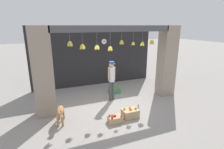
{
  "coord_description": "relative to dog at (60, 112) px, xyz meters",
  "views": [
    {
      "loc": [
        -2.65,
        -6.13,
        3.23
      ],
      "look_at": [
        0.0,
        0.44,
        1.23
      ],
      "focal_mm": 28.0,
      "sensor_mm": 36.0,
      "label": 1
    }
  ],
  "objects": [
    {
      "name": "ground_plane",
      "position": [
        2.29,
        0.58,
        -0.43
      ],
      "size": [
        60.0,
        60.0,
        0.0
      ],
      "primitive_type": "plane",
      "color": "gray"
    },
    {
      "name": "shop_pillar_right",
      "position": [
        4.98,
        0.88,
        1.18
      ],
      "size": [
        0.7,
        0.6,
        3.22
      ],
      "primitive_type": "cube",
      "color": "gray",
      "rests_on": "ground_plane"
    },
    {
      "name": "produce_box_green",
      "position": [
        2.77,
        1.91,
        -0.3
      ],
      "size": [
        0.51,
        0.41,
        0.28
      ],
      "primitive_type": "cube",
      "color": "#42844C",
      "rests_on": "ground_plane"
    },
    {
      "name": "shopkeeper",
      "position": [
        2.32,
        1.15,
        0.62
      ],
      "size": [
        0.34,
        0.3,
        1.76
      ],
      "rotation": [
        0.0,
        0.0,
        3.25
      ],
      "color": "#424247",
      "rests_on": "ground_plane"
    },
    {
      "name": "storefront_awning",
      "position": [
        2.29,
        0.7,
        2.6
      ],
      "size": [
        4.78,
        0.27,
        0.97
      ],
      "color": "#4C4C51"
    },
    {
      "name": "fruit_crate_oranges",
      "position": [
        2.39,
        -0.5,
        -0.28
      ],
      "size": [
        0.58,
        0.41,
        0.37
      ],
      "color": "tan",
      "rests_on": "ground_plane"
    },
    {
      "name": "water_bottle",
      "position": [
        2.89,
        -0.21,
        -0.3
      ],
      "size": [
        0.08,
        0.08,
        0.28
      ],
      "color": "silver",
      "rests_on": "ground_plane"
    },
    {
      "name": "wall_clock",
      "position": [
        2.82,
        3.48,
        1.95
      ],
      "size": [
        0.3,
        0.03,
        0.3
      ],
      "color": "black"
    },
    {
      "name": "shop_back_wall",
      "position": [
        2.29,
        3.56,
        1.18
      ],
      "size": [
        6.68,
        0.12,
        3.22
      ],
      "primitive_type": "cube",
      "color": "#232326",
      "rests_on": "ground_plane"
    },
    {
      "name": "dog",
      "position": [
        0.0,
        0.0,
        0.0
      ],
      "size": [
        0.36,
        0.9,
        0.64
      ],
      "rotation": [
        0.0,
        0.0,
        -1.76
      ],
      "color": "#9E7042",
      "rests_on": "ground_plane"
    },
    {
      "name": "shop_pillar_left",
      "position": [
        -0.4,
        0.88,
        1.18
      ],
      "size": [
        0.7,
        0.6,
        3.22
      ],
      "primitive_type": "cube",
      "color": "gray",
      "rests_on": "ground_plane"
    },
    {
      "name": "fruit_crate_apples",
      "position": [
        1.74,
        -0.62,
        -0.31
      ],
      "size": [
        0.47,
        0.34,
        0.29
      ],
      "color": "tan",
      "rests_on": "ground_plane"
    }
  ]
}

